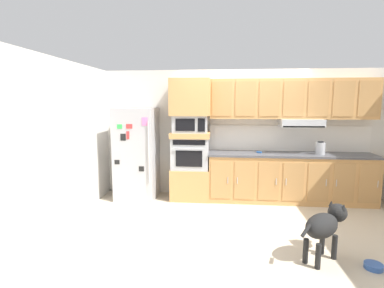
% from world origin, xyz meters
% --- Properties ---
extents(ground_plane, '(9.60, 9.60, 0.00)m').
position_xyz_m(ground_plane, '(0.00, 0.00, 0.00)').
color(ground_plane, beige).
extents(back_kitchen_wall, '(6.20, 0.12, 2.50)m').
position_xyz_m(back_kitchen_wall, '(0.00, 1.11, 1.25)').
color(back_kitchen_wall, silver).
rests_on(back_kitchen_wall, ground).
extents(side_panel_left, '(0.12, 7.10, 2.50)m').
position_xyz_m(side_panel_left, '(-2.80, 0.00, 1.25)').
color(side_panel_left, silver).
rests_on(side_panel_left, ground).
extents(refrigerator, '(0.76, 0.73, 1.76)m').
position_xyz_m(refrigerator, '(-2.02, 0.68, 0.88)').
color(refrigerator, '#ADADB2').
rests_on(refrigerator, ground).
extents(oven_base_cabinet, '(0.74, 0.62, 0.60)m').
position_xyz_m(oven_base_cabinet, '(-0.98, 0.75, 0.30)').
color(oven_base_cabinet, tan).
rests_on(oven_base_cabinet, ground).
extents(built_in_oven, '(0.70, 0.62, 0.60)m').
position_xyz_m(built_in_oven, '(-0.98, 0.75, 0.90)').
color(built_in_oven, '#A8AAAF').
rests_on(built_in_oven, oven_base_cabinet).
extents(appliance_mid_shelf, '(0.74, 0.62, 0.10)m').
position_xyz_m(appliance_mid_shelf, '(-0.98, 0.75, 1.25)').
color(appliance_mid_shelf, tan).
rests_on(appliance_mid_shelf, built_in_oven).
extents(microwave, '(0.64, 0.54, 0.32)m').
position_xyz_m(microwave, '(-0.98, 0.75, 1.46)').
color(microwave, '#A8AAAF').
rests_on(microwave, appliance_mid_shelf).
extents(appliance_upper_cabinet, '(0.74, 0.62, 0.68)m').
position_xyz_m(appliance_upper_cabinet, '(-0.98, 0.75, 1.96)').
color(appliance_upper_cabinet, tan).
rests_on(appliance_upper_cabinet, microwave).
extents(lower_cabinet_run, '(3.03, 0.63, 0.88)m').
position_xyz_m(lower_cabinet_run, '(0.90, 0.75, 0.44)').
color(lower_cabinet_run, tan).
rests_on(lower_cabinet_run, ground).
extents(countertop_slab, '(3.07, 0.64, 0.04)m').
position_xyz_m(countertop_slab, '(0.90, 0.75, 0.90)').
color(countertop_slab, '#4C4C51').
rests_on(countertop_slab, lower_cabinet_run).
extents(backsplash_panel, '(3.07, 0.02, 0.50)m').
position_xyz_m(backsplash_panel, '(0.90, 1.04, 1.17)').
color(backsplash_panel, silver).
rests_on(backsplash_panel, countertop_slab).
extents(upper_cabinet_with_hood, '(3.03, 0.48, 0.88)m').
position_xyz_m(upper_cabinet_with_hood, '(0.91, 0.87, 1.90)').
color(upper_cabinet_with_hood, tan).
rests_on(upper_cabinet_with_hood, backsplash_panel).
extents(screwdriver, '(0.16, 0.17, 0.03)m').
position_xyz_m(screwdriver, '(0.33, 0.76, 0.93)').
color(screwdriver, blue).
rests_on(screwdriver, countertop_slab).
extents(electric_kettle, '(0.17, 0.17, 0.24)m').
position_xyz_m(electric_kettle, '(1.42, 0.70, 1.03)').
color(electric_kettle, '#A8AAAF').
rests_on(electric_kettle, countertop_slab).
extents(dog, '(0.73, 0.68, 0.65)m').
position_xyz_m(dog, '(0.84, -1.37, 0.43)').
color(dog, black).
rests_on(dog, ground).
extents(dog_food_bowl, '(0.20, 0.20, 0.06)m').
position_xyz_m(dog_food_bowl, '(1.33, -1.54, 0.03)').
color(dog_food_bowl, '#3359A5').
rests_on(dog_food_bowl, ground).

